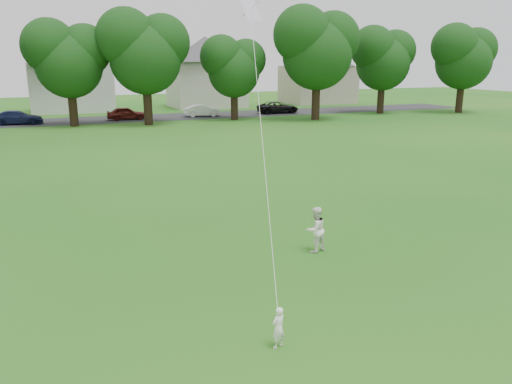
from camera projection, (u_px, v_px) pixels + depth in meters
name	position (u px, v px, depth m)	size (l,w,h in m)	color
ground	(203.00, 323.00, 11.04)	(160.00, 160.00, 0.00)	#155914
street	(79.00, 121.00, 48.58)	(90.00, 7.00, 0.01)	#2D2D30
toddler	(278.00, 327.00, 9.99)	(0.32, 0.21, 0.88)	white
older_boy	(316.00, 230.00, 15.01)	(0.68, 0.53, 1.41)	white
kite	(262.00, 131.00, 12.61)	(1.56, 3.82, 9.77)	white
tree_row	(137.00, 51.00, 43.37)	(82.13, 9.93, 11.08)	black
parked_cars	(53.00, 116.00, 46.66)	(54.90, 2.62, 1.29)	black
house_row	(64.00, 66.00, 56.00)	(76.80, 12.81, 10.47)	white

